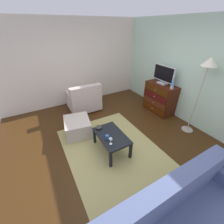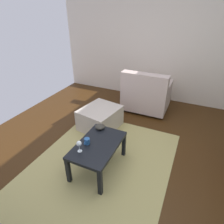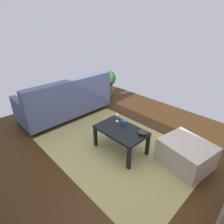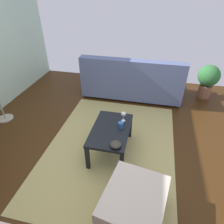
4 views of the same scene
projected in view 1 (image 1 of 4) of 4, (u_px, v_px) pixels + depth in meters
name	position (u px, v px, depth m)	size (l,w,h in m)	color
ground_plane	(116.00, 143.00, 3.41)	(5.66, 4.96, 0.05)	#3C220D
wall_accent_rear	(193.00, 74.00, 3.66)	(5.66, 0.12, 2.60)	#B7D7BE
wall_plain_left	(76.00, 64.00, 4.65)	(0.12, 4.96, 2.60)	beige
area_rug	(113.00, 151.00, 3.17)	(2.60, 1.90, 0.01)	tan
dresser	(160.00, 98.00, 4.45)	(0.97, 0.49, 0.89)	#41170A
tv	(164.00, 74.00, 4.11)	(0.73, 0.18, 0.53)	silver
lava_lamp	(173.00, 84.00, 3.84)	(0.09, 0.09, 0.33)	#B7B7BC
coffee_table	(111.00, 137.00, 3.02)	(0.83, 0.52, 0.42)	black
wine_glass	(111.00, 139.00, 2.70)	(0.07, 0.07, 0.16)	silver
mug	(107.00, 137.00, 2.86)	(0.11, 0.08, 0.09)	#275796
bowl_decorative	(99.00, 127.00, 3.16)	(0.15, 0.15, 0.07)	#312E27
armchair	(84.00, 100.00, 4.53)	(0.80, 0.93, 0.89)	#332319
ottoman	(78.00, 127.00, 3.60)	(0.70, 0.60, 0.40)	#BDAFA0
standing_lamp	(207.00, 70.00, 2.99)	(0.32, 0.32, 1.84)	#A59E8C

